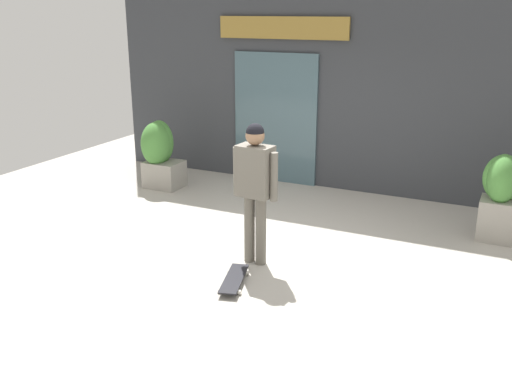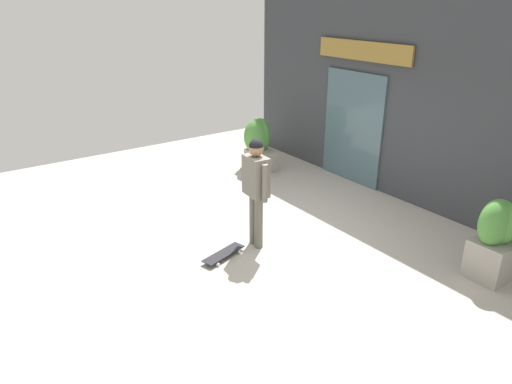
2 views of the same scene
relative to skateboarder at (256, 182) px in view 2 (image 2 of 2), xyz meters
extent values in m
plane|color=#B2ADA3|center=(0.02, 0.36, -1.07)|extent=(12.00, 12.00, 0.00)
cube|color=#383A3F|center=(0.02, 3.45, 0.89)|extent=(8.70, 0.25, 3.93)
cube|color=#47606B|center=(-1.20, 3.30, 0.07)|extent=(1.56, 0.06, 2.28)
cube|color=olive|center=(-1.08, 3.28, 1.61)|extent=(2.33, 0.05, 0.36)
cylinder|color=#666056|center=(0.08, -0.01, -0.64)|extent=(0.13, 0.13, 0.86)
cylinder|color=#666056|center=(-0.08, 0.01, -0.64)|extent=(0.13, 0.13, 0.86)
cube|color=#6B665B|center=(0.00, 0.00, 0.10)|extent=(0.44, 0.30, 0.61)
cylinder|color=#6B665B|center=(0.25, -0.02, 0.07)|extent=(0.09, 0.09, 0.58)
cylinder|color=#6B665B|center=(-0.25, 0.02, 0.07)|extent=(0.09, 0.09, 0.58)
sphere|color=#997051|center=(0.00, 0.00, 0.52)|extent=(0.22, 0.22, 0.22)
sphere|color=black|center=(0.00, 0.00, 0.56)|extent=(0.21, 0.21, 0.21)
cube|color=black|center=(0.04, -0.63, -1.00)|extent=(0.40, 0.77, 0.02)
cylinder|color=silver|center=(0.21, -0.83, -1.04)|extent=(0.04, 0.06, 0.05)
cylinder|color=silver|center=(-0.01, -0.89, -1.04)|extent=(0.04, 0.06, 0.05)
cylinder|color=silver|center=(0.08, -0.37, -1.04)|extent=(0.04, 0.06, 0.05)
cylinder|color=silver|center=(-0.14, -0.43, -1.04)|extent=(0.04, 0.06, 0.05)
cube|color=gray|center=(-2.78, 2.11, -0.84)|extent=(0.62, 0.51, 0.46)
ellipsoid|color=#4C8C3D|center=(-2.87, 2.05, -0.29)|extent=(0.49, 0.59, 0.75)
ellipsoid|color=#4C8C3D|center=(-2.88, 2.17, -0.29)|extent=(0.49, 0.44, 0.76)
cube|color=gray|center=(2.64, 2.08, -0.79)|extent=(0.52, 0.45, 0.56)
ellipsoid|color=#4C8C3D|center=(2.62, 2.17, -0.23)|extent=(0.52, 0.42, 0.64)
ellipsoid|color=#4C8C3D|center=(2.61, 2.08, -0.22)|extent=(0.39, 0.56, 0.67)
camera|label=1|loc=(2.77, -5.74, 1.92)|focal=39.68mm
camera|label=2|loc=(5.36, -3.81, 2.59)|focal=33.01mm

